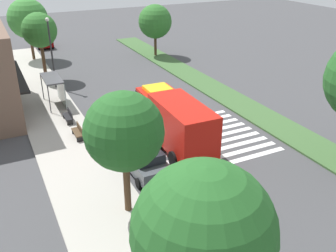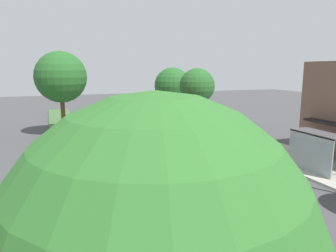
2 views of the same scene
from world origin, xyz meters
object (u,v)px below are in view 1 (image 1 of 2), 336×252
parked_car_mid (143,159)px  median_tree_west (155,22)px  sidewalk_tree_center (39,30)px  street_lamp (51,48)px  sidewalk_tree_west (124,132)px  bench_near_shelter (68,116)px  sidewalk_tree_far_west (203,232)px  parked_car_east (43,41)px  sidewalk_tree_east (28,19)px  bench_west_of_shelter (78,132)px  fire_truck (173,118)px  bus_stop_shelter (56,85)px

parked_car_mid → median_tree_west: size_ratio=0.73×
parked_car_mid → sidewalk_tree_center: bearing=4.8°
parked_car_mid → street_lamp: street_lamp is taller
street_lamp → sidewalk_tree_west: 20.89m
bench_near_shelter → sidewalk_tree_far_west: (-19.70, -0.29, 3.77)m
parked_car_mid → sidewalk_tree_center: size_ratio=0.67×
sidewalk_tree_west → parked_car_east: bearing=-3.3°
bench_near_shelter → street_lamp: (8.48, -0.69, 3.44)m
street_lamp → sidewalk_tree_east: (11.45, 0.40, 0.92)m
bench_west_of_shelter → sidewalk_tree_far_west: (-16.64, -0.29, 3.77)m
fire_truck → sidewalk_tree_center: sidewalk_tree_center is taller
sidewalk_tree_far_west → sidewalk_tree_east: size_ratio=0.93×
street_lamp → sidewalk_tree_center: size_ratio=0.99×
street_lamp → sidewalk_tree_far_west: 28.18m
bench_west_of_shelter → median_tree_west: size_ratio=0.26×
bench_near_shelter → median_tree_west: (15.13, -14.37, 3.69)m
bus_stop_shelter → street_lamp: street_lamp is taller
bus_stop_shelter → bench_west_of_shelter: bearing=179.8°
street_lamp → sidewalk_tree_center: sidewalk_tree_center is taller
parked_car_mid → bus_stop_shelter: (13.23, 2.46, 0.99)m
fire_truck → street_lamp: street_lamp is taller
bus_stop_shelter → median_tree_west: (11.13, -14.33, 2.40)m
fire_truck → bench_west_of_shelter: 6.97m
bench_west_of_shelter → sidewalk_tree_far_west: size_ratio=0.24×
parked_car_mid → sidewalk_tree_east: size_ratio=0.63×
sidewalk_tree_center → sidewalk_tree_far_west: bearing=-180.0°
sidewalk_tree_east → median_tree_west: 14.89m
sidewalk_tree_far_west → sidewalk_tree_east: sidewalk_tree_east is taller
fire_truck → parked_car_mid: (-2.48, 3.26, -1.08)m
parked_car_east → bench_west_of_shelter: bearing=172.1°
sidewalk_tree_west → median_tree_west: size_ratio=1.05×
sidewalk_tree_east → bench_west_of_shelter: bearing=179.3°
bench_west_of_shelter → median_tree_west: (18.19, -14.37, 3.69)m
bench_near_shelter → median_tree_west: bearing=-43.5°
sidewalk_tree_far_west → fire_truck: bearing=-22.9°
parked_car_mid → street_lamp: 18.08m
sidewalk_tree_west → sidewalk_tree_center: bearing=-0.0°
street_lamp → sidewalk_tree_west: bearing=178.9°
sidewalk_tree_center → median_tree_west: sidewalk_tree_center is taller
fire_truck → sidewalk_tree_west: size_ratio=1.28×
parked_car_mid → median_tree_west: (24.37, -11.88, 3.38)m
parked_car_east → fire_truck: bearing=-177.4°
street_lamp → sidewalk_tree_east: sidewalk_tree_east is taller
fire_truck → sidewalk_tree_west: bearing=137.5°
fire_truck → median_tree_west: bearing=-20.0°
bench_west_of_shelter → sidewalk_tree_center: sidewalk_tree_center is taller
parked_car_mid → sidewalk_tree_west: (-3.16, 2.20, 3.79)m
sidewalk_tree_west → median_tree_west: sidewalk_tree_west is taller
parked_car_mid → bench_west_of_shelter: 6.66m
street_lamp → median_tree_west: 15.21m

